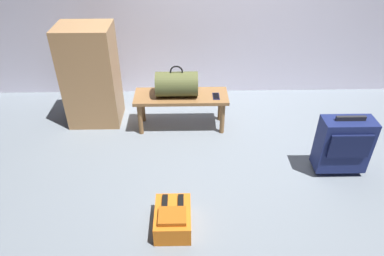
% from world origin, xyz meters
% --- Properties ---
extents(ground_plane, '(6.60, 6.60, 0.00)m').
position_xyz_m(ground_plane, '(0.00, 0.00, 0.00)').
color(ground_plane, slate).
extents(bench, '(1.00, 0.36, 0.40)m').
position_xyz_m(bench, '(-0.45, 0.71, 0.34)').
color(bench, olive).
rests_on(bench, ground).
extents(duffel_bag_olive, '(0.44, 0.26, 0.34)m').
position_xyz_m(duffel_bag_olive, '(-0.49, 0.71, 0.53)').
color(duffel_bag_olive, '#51562D').
rests_on(duffel_bag_olive, bench).
extents(cell_phone, '(0.07, 0.14, 0.01)m').
position_xyz_m(cell_phone, '(-0.08, 0.67, 0.40)').
color(cell_phone, '#191E4C').
rests_on(cell_phone, bench).
extents(suitcase_upright_navy, '(0.46, 0.23, 0.61)m').
position_xyz_m(suitcase_upright_navy, '(1.02, -0.08, 0.31)').
color(suitcase_upright_navy, navy).
rests_on(suitcase_upright_navy, ground).
extents(backpack_orange, '(0.28, 0.38, 0.21)m').
position_xyz_m(backpack_orange, '(-0.51, -0.72, 0.09)').
color(backpack_orange, orange).
rests_on(backpack_orange, ground).
extents(side_cabinet, '(0.56, 0.44, 1.10)m').
position_xyz_m(side_cabinet, '(-1.42, 0.88, 0.55)').
color(side_cabinet, '#A87A4C').
rests_on(side_cabinet, ground).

